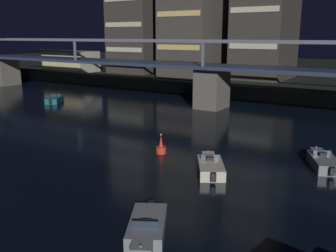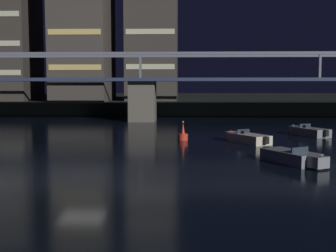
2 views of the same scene
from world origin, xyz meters
name	(u,v)px [view 1 (image 1 of 2)]	position (x,y,z in m)	size (l,w,h in m)	color
far_riverbank	(299,73)	(0.00, 85.18, 1.10)	(240.00, 80.00, 2.20)	black
river_bridge	(212,75)	(0.00, 37.17, 4.56)	(99.75, 6.40, 9.38)	#605B51
tower_west_low	(140,12)	(-26.65, 56.40, 14.68)	(9.96, 11.66, 25.26)	#38332D
waterfront_pavilion	(70,61)	(-40.58, 49.09, 4.44)	(12.40, 7.40, 4.70)	#B2AD9E
speedboat_near_center	(55,99)	(-22.24, 28.45, 0.41)	(3.80, 4.79, 1.16)	#196066
speedboat_mid_center	(210,167)	(11.35, 14.14, 0.41)	(3.70, 4.83, 1.16)	beige
speedboat_mid_right	(324,162)	(18.26, 19.89, 0.41)	(3.31, 4.98, 1.16)	gray
speedboat_far_left	(147,228)	(12.80, 4.03, 0.41)	(3.58, 4.87, 1.16)	gray
channel_buoy	(161,148)	(5.69, 15.93, 0.48)	(0.90, 0.90, 1.76)	red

